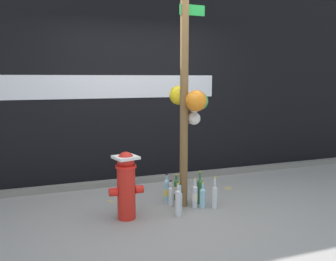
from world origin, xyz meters
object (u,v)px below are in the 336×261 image
at_px(bottle_3, 171,195).
at_px(bottle_4, 203,197).
at_px(bottle_1, 176,189).
at_px(bottle_9, 180,200).
at_px(memorial_post, 187,84).
at_px(bottle_7, 195,196).
at_px(bottle_0, 200,191).
at_px(fire_hydrant, 126,184).
at_px(bottle_2, 167,190).
at_px(bottle_5, 178,202).
at_px(bottle_8, 214,196).
at_px(bottle_6, 183,193).

height_order(bottle_3, bottle_4, bottle_3).
relative_size(bottle_1, bottle_9, 1.02).
distance_m(memorial_post, bottle_3, 1.39).
height_order(memorial_post, bottle_1, memorial_post).
bearing_deg(bottle_4, bottle_7, 152.33).
distance_m(bottle_0, bottle_7, 0.15).
height_order(fire_hydrant, bottle_2, fire_hydrant).
bearing_deg(bottle_4, memorial_post, 133.73).
height_order(bottle_2, bottle_5, bottle_5).
xyz_separation_m(fire_hydrant, bottle_0, (0.99, 0.15, -0.24)).
distance_m(bottle_4, bottle_8, 0.15).
xyz_separation_m(bottle_7, bottle_8, (0.22, -0.10, 0.01)).
relative_size(bottle_6, bottle_9, 1.04).
bearing_deg(memorial_post, bottle_8, -37.59).
relative_size(bottle_0, bottle_1, 1.23).
bearing_deg(bottle_9, bottle_8, -8.87).
xyz_separation_m(bottle_1, bottle_5, (-0.18, -0.53, 0.03)).
relative_size(bottle_2, bottle_4, 1.15).
bearing_deg(fire_hydrant, bottle_3, 17.77).
bearing_deg(bottle_4, fire_hydrant, -179.54).
relative_size(bottle_5, bottle_9, 1.17).
xyz_separation_m(bottle_1, bottle_2, (-0.15, -0.03, 0.01)).
height_order(bottle_2, bottle_9, bottle_2).
bearing_deg(bottle_6, bottle_0, -24.23).
distance_m(fire_hydrant, bottle_2, 0.75).
bearing_deg(bottle_9, memorial_post, 45.27).
xyz_separation_m(bottle_0, bottle_7, (-0.12, -0.10, -0.02)).
height_order(memorial_post, bottle_6, memorial_post).
xyz_separation_m(bottle_4, bottle_5, (-0.39, -0.15, 0.04)).
xyz_separation_m(fire_hydrant, bottle_2, (0.61, 0.35, -0.26)).
height_order(memorial_post, fire_hydrant, memorial_post).
bearing_deg(fire_hydrant, bottle_2, 30.05).
bearing_deg(bottle_1, bottle_9, -104.30).
bearing_deg(bottle_1, bottle_5, -108.96).
xyz_separation_m(bottle_3, bottle_9, (0.05, -0.18, -0.00)).
bearing_deg(memorial_post, bottle_5, -127.47).
bearing_deg(bottle_3, bottle_0, -6.34).
relative_size(bottle_1, bottle_4, 1.07).
height_order(bottle_1, bottle_2, bottle_2).
height_order(bottle_1, bottle_8, bottle_8).
distance_m(bottle_6, bottle_7, 0.21).
xyz_separation_m(fire_hydrant, bottle_6, (0.79, 0.24, -0.28)).
xyz_separation_m(bottle_0, bottle_1, (-0.23, 0.23, -0.03)).
relative_size(bottle_2, bottle_8, 0.94).
xyz_separation_m(bottle_3, bottle_8, (0.48, -0.25, 0.02)).
height_order(fire_hydrant, bottle_1, fire_hydrant).
xyz_separation_m(memorial_post, bottle_6, (-0.02, 0.08, -1.38)).
distance_m(memorial_post, bottle_4, 1.40).
relative_size(bottle_8, bottle_9, 1.18).
relative_size(memorial_post, bottle_8, 7.23).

